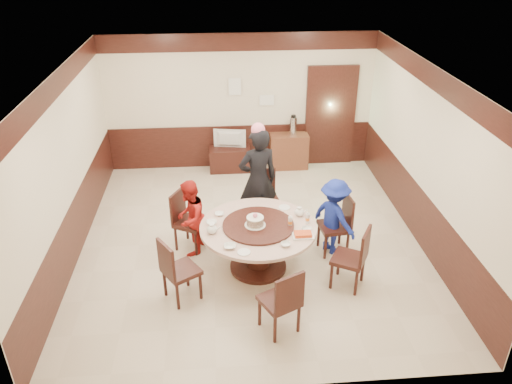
{
  "coord_description": "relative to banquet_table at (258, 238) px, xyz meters",
  "views": [
    {
      "loc": [
        -0.49,
        -6.91,
        4.62
      ],
      "look_at": [
        0.05,
        -0.36,
        1.1
      ],
      "focal_mm": 35.0,
      "sensor_mm": 36.0,
      "label": 1
    }
  ],
  "objects": [
    {
      "name": "chair_2",
      "position": [
        -1.05,
        0.67,
        -0.23
      ],
      "size": [
        0.6,
        0.59,
        0.97
      ],
      "rotation": [
        0.0,
        0.0,
        4.24
      ],
      "color": "black",
      "rests_on": "ground"
    },
    {
      "name": "birthday_cake",
      "position": [
        -0.05,
        -0.02,
        0.32
      ],
      "size": [
        0.31,
        0.31,
        0.21
      ],
      "color": "white",
      "rests_on": "banquet_table"
    },
    {
      "name": "bowl_2",
      "position": [
        -0.43,
        -0.52,
        0.24
      ],
      "size": [
        0.16,
        0.16,
        0.04
      ],
      "primitive_type": "imported",
      "color": "white",
      "rests_on": "banquet_table"
    },
    {
      "name": "teapot_left",
      "position": [
        -0.67,
        -0.13,
        0.28
      ],
      "size": [
        0.17,
        0.15,
        0.13
      ],
      "primitive_type": "ellipsoid",
      "color": "white",
      "rests_on": "banquet_table"
    },
    {
      "name": "bowl_4",
      "position": [
        -0.68,
        0.13,
        0.24
      ],
      "size": [
        0.15,
        0.15,
        0.04
      ],
      "primitive_type": "imported",
      "color": "white",
      "rests_on": "banquet_table"
    },
    {
      "name": "chair_0",
      "position": [
        1.25,
        0.36,
        -0.23
      ],
      "size": [
        0.49,
        0.48,
        0.97
      ],
      "rotation": [
        0.0,
        0.0,
        1.67
      ],
      "color": "black",
      "rests_on": "ground"
    },
    {
      "name": "bowl_0",
      "position": [
        -0.56,
        0.36,
        0.23
      ],
      "size": [
        0.14,
        0.14,
        0.03
      ],
      "primitive_type": "imported",
      "color": "white",
      "rests_on": "banquet_table"
    },
    {
      "name": "chair_5",
      "position": [
        1.26,
        -0.51,
        -0.23
      ],
      "size": [
        0.6,
        0.6,
        0.97
      ],
      "rotation": [
        0.0,
        0.0,
        7.33
      ],
      "color": "black",
      "rests_on": "ground"
    },
    {
      "name": "saucer_near",
      "position": [
        -0.25,
        -0.65,
        0.22
      ],
      "size": [
        0.18,
        0.18,
        0.01
      ],
      "primitive_type": "cylinder",
      "color": "white",
      "rests_on": "banquet_table"
    },
    {
      "name": "teapot_right",
      "position": [
        0.64,
        0.25,
        0.28
      ],
      "size": [
        0.17,
        0.15,
        0.13
      ],
      "primitive_type": "ellipsoid",
      "color": "white",
      "rests_on": "banquet_table"
    },
    {
      "name": "tv_stand",
      "position": [
        -0.3,
        3.51,
        -0.28
      ],
      "size": [
        0.85,
        0.45,
        0.5
      ],
      "primitive_type": "cube",
      "color": "black",
      "rests_on": "ground"
    },
    {
      "name": "person_red",
      "position": [
        -1.02,
        0.53,
        0.09
      ],
      "size": [
        0.61,
        0.71,
        1.24
      ],
      "primitive_type": "imported",
      "rotation": [
        0.0,
        0.0,
        4.44
      ],
      "color": "#B21B17",
      "rests_on": "ground"
    },
    {
      "name": "notice_left",
      "position": [
        -0.15,
        3.71,
        1.22
      ],
      "size": [
        0.25,
        0.0,
        0.35
      ],
      "primitive_type": "cube",
      "color": "white",
      "rests_on": "room"
    },
    {
      "name": "bottle_0",
      "position": [
        0.46,
        -0.05,
        0.3
      ],
      "size": [
        0.06,
        0.06,
        0.16
      ],
      "primitive_type": "cylinder",
      "color": "white",
      "rests_on": "banquet_table"
    },
    {
      "name": "thermos",
      "position": [
        1.03,
        3.54,
        0.41
      ],
      "size": [
        0.15,
        0.15,
        0.38
      ],
      "primitive_type": "cylinder",
      "color": "silver",
      "rests_on": "side_cabinet"
    },
    {
      "name": "side_cabinet",
      "position": [
        0.96,
        3.54,
        -0.16
      ],
      "size": [
        0.8,
        0.4,
        0.75
      ],
      "primitive_type": "cube",
      "color": "brown",
      "rests_on": "ground"
    },
    {
      "name": "shrimp_platter",
      "position": [
        0.6,
        -0.33,
        0.24
      ],
      "size": [
        0.3,
        0.2,
        0.06
      ],
      "color": "white",
      "rests_on": "banquet_table"
    },
    {
      "name": "banquet_table",
      "position": [
        0.0,
        0.0,
        0.0
      ],
      "size": [
        1.71,
        1.71,
        0.78
      ],
      "color": "black",
      "rests_on": "ground"
    },
    {
      "name": "chair_1",
      "position": [
        0.24,
        1.27,
        -0.23
      ],
      "size": [
        0.5,
        0.51,
        0.97
      ],
      "rotation": [
        0.0,
        0.0,
        3.3
      ],
      "color": "black",
      "rests_on": "ground"
    },
    {
      "name": "chair_4",
      "position": [
        0.16,
        -1.33,
        -0.23
      ],
      "size": [
        0.59,
        0.6,
        0.97
      ],
      "rotation": [
        0.0,
        0.0,
        6.75
      ],
      "color": "black",
      "rests_on": "ground"
    },
    {
      "name": "person_standing",
      "position": [
        0.1,
        1.18,
        0.37
      ],
      "size": [
        0.74,
        0.57,
        1.81
      ],
      "primitive_type": "imported",
      "rotation": [
        0.0,
        0.0,
        3.37
      ],
      "color": "black",
      "rests_on": "ground"
    },
    {
      "name": "notice_right",
      "position": [
        0.5,
        3.71,
        0.92
      ],
      "size": [
        0.3,
        0.0,
        0.22
      ],
      "primitive_type": "cube",
      "color": "white",
      "rests_on": "room"
    },
    {
      "name": "bottle_1",
      "position": [
        0.73,
        0.02,
        0.3
      ],
      "size": [
        0.06,
        0.06,
        0.16
      ],
      "primitive_type": "cylinder",
      "color": "white",
      "rests_on": "banquet_table"
    },
    {
      "name": "television",
      "position": [
        -0.3,
        3.51,
        0.16
      ],
      "size": [
        0.68,
        0.21,
        0.39
      ],
      "primitive_type": "imported",
      "rotation": [
        0.0,
        0.0,
        2.96
      ],
      "color": "#949396",
      "rests_on": "tv_stand"
    },
    {
      "name": "saucer_far",
      "position": [
        0.45,
        0.5,
        0.22
      ],
      "size": [
        0.18,
        0.18,
        0.01
      ],
      "primitive_type": "cylinder",
      "color": "white",
      "rests_on": "banquet_table"
    },
    {
      "name": "bowl_1",
      "position": [
        0.33,
        -0.54,
        0.24
      ],
      "size": [
        0.14,
        0.14,
        0.04
      ],
      "primitive_type": "imported",
      "color": "white",
      "rests_on": "banquet_table"
    },
    {
      "name": "chair_3",
      "position": [
        -1.13,
        -0.6,
        -0.23
      ],
      "size": [
        0.61,
        0.61,
        0.97
      ],
      "rotation": [
        0.0,
        0.0,
        5.28
      ],
      "color": "black",
      "rests_on": "ground"
    },
    {
      "name": "room",
      "position": [
        -0.05,
        0.77,
        0.55
      ],
      "size": [
        6.0,
        6.04,
        2.84
      ],
      "color": "beige",
      "rests_on": "ground"
    },
    {
      "name": "person_blue",
      "position": [
        1.22,
        0.37,
        0.09
      ],
      "size": [
        0.84,
        0.93,
        1.25
      ],
      "primitive_type": "imported",
      "rotation": [
        0.0,
        0.0,
        2.17
      ],
      "color": "navy",
      "rests_on": "ground"
    },
    {
      "name": "bowl_3",
      "position": [
        0.68,
        -0.18,
        0.24
      ],
      "size": [
        0.15,
        0.15,
        0.05
      ],
      "primitive_type": "imported",
      "color": "white",
      "rests_on": "banquet_table"
    }
  ]
}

